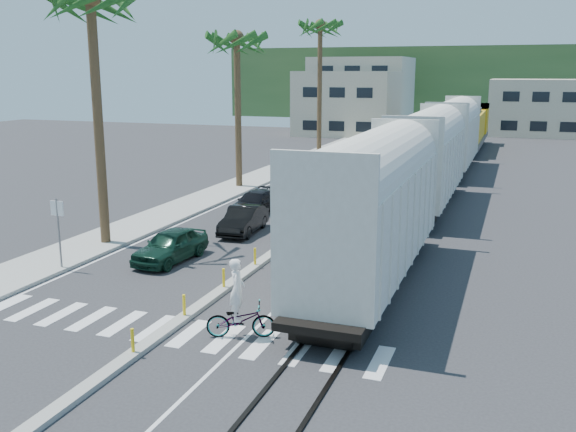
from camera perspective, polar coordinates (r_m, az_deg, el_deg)
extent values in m
plane|color=#28282B|center=(22.39, -7.93, -8.18)|extent=(140.00, 140.00, 0.00)
cube|color=gray|center=(47.83, -3.11, 3.23)|extent=(3.00, 90.00, 0.15)
cube|color=black|center=(47.45, 12.74, 2.81)|extent=(0.12, 100.00, 0.06)
cube|color=black|center=(47.30, 14.47, 2.68)|extent=(0.12, 100.00, 0.06)
cube|color=gray|center=(40.47, 5.27, 1.46)|extent=(0.45, 60.00, 0.15)
cylinder|color=yellow|center=(19.02, -13.65, -10.68)|extent=(0.10, 0.10, 0.70)
cylinder|color=yellow|center=(21.39, -9.22, -7.80)|extent=(0.10, 0.10, 0.70)
cylinder|color=yellow|center=(23.90, -5.74, -5.48)|extent=(0.10, 0.10, 0.70)
cylinder|color=yellow|center=(26.51, -2.95, -3.59)|extent=(0.10, 0.10, 0.70)
cylinder|color=yellow|center=(29.20, -0.68, -2.04)|extent=(0.10, 0.10, 0.70)
cylinder|color=yellow|center=(31.94, 1.20, -0.75)|extent=(0.10, 0.10, 0.70)
cylinder|color=yellow|center=(34.73, 2.78, 0.33)|extent=(0.10, 0.10, 0.70)
cylinder|color=yellow|center=(37.55, 4.12, 1.26)|extent=(0.10, 0.10, 0.70)
cylinder|color=yellow|center=(40.39, 5.28, 2.05)|extent=(0.10, 0.10, 0.70)
cylinder|color=yellow|center=(43.26, 6.28, 2.74)|extent=(0.10, 0.10, 0.70)
cylinder|color=yellow|center=(46.14, 7.17, 3.34)|extent=(0.10, 0.10, 0.70)
cylinder|color=yellow|center=(49.04, 7.94, 3.87)|extent=(0.10, 0.10, 0.70)
cylinder|color=yellow|center=(51.95, 8.64, 4.34)|extent=(0.10, 0.10, 0.70)
cylinder|color=yellow|center=(54.86, 9.25, 4.76)|extent=(0.10, 0.10, 0.70)
cylinder|color=yellow|center=(57.79, 9.81, 5.13)|extent=(0.10, 0.10, 0.70)
cylinder|color=yellow|center=(60.72, 10.31, 5.47)|extent=(0.10, 0.10, 0.70)
cube|color=silver|center=(20.77, -10.52, -9.96)|extent=(14.00, 2.20, 0.01)
cube|color=silver|center=(47.22, -1.20, 3.04)|extent=(0.12, 90.00, 0.01)
cube|color=silver|center=(44.78, 9.99, 2.31)|extent=(0.12, 90.00, 0.01)
cube|color=beige|center=(23.89, 7.50, -0.06)|extent=(3.00, 12.88, 3.40)
cylinder|color=beige|center=(23.58, 7.62, 3.97)|extent=(2.90, 12.58, 2.90)
cube|color=black|center=(24.47, 7.35, -5.09)|extent=(2.60, 12.88, 1.00)
cube|color=beige|center=(38.46, 12.34, 4.59)|extent=(3.00, 12.88, 3.40)
cylinder|color=beige|center=(38.27, 12.46, 7.11)|extent=(2.90, 12.58, 2.90)
cube|color=black|center=(38.83, 12.19, 1.38)|extent=(2.60, 12.88, 1.00)
cube|color=beige|center=(53.28, 14.53, 6.67)|extent=(3.00, 12.88, 3.40)
cylinder|color=beige|center=(53.14, 14.63, 8.49)|extent=(2.90, 12.58, 2.90)
cube|color=black|center=(53.54, 14.40, 4.33)|extent=(2.60, 12.88, 1.00)
cube|color=#4C4C4F|center=(69.31, 15.75, 6.54)|extent=(3.00, 17.00, 0.50)
cube|color=gold|center=(68.18, 15.76, 7.75)|extent=(2.70, 12.24, 2.60)
cube|color=gold|center=(74.90, 16.18, 8.36)|extent=(3.00, 3.74, 3.20)
cube|color=black|center=(69.37, 15.72, 6.04)|extent=(2.60, 13.60, 0.90)
cylinder|color=brown|center=(30.39, -16.49, 7.60)|extent=(0.44, 0.44, 11.00)
cylinder|color=brown|center=(44.45, -4.46, 8.89)|extent=(0.44, 0.44, 10.00)
sphere|color=#174A17|center=(44.41, -4.58, 15.53)|extent=(3.20, 3.20, 3.20)
cylinder|color=brown|center=(61.16, 2.82, 10.88)|extent=(0.44, 0.44, 12.00)
sphere|color=#174A17|center=(61.27, 2.89, 16.64)|extent=(3.20, 3.20, 3.20)
cylinder|color=slate|center=(27.48, -19.68, -1.59)|extent=(0.08, 0.08, 3.00)
cube|color=silver|center=(27.24, -19.85, 0.65)|extent=(0.60, 0.04, 0.60)
cube|color=#B5AB8F|center=(83.21, 5.31, 9.95)|extent=(12.00, 10.00, 8.00)
cube|color=#B5AB8F|center=(99.17, 6.56, 10.93)|extent=(14.00, 12.00, 10.00)
cube|color=#B5AB8F|center=(88.59, 21.40, 8.98)|extent=(12.00, 10.00, 7.00)
cube|color=#385628|center=(118.88, 15.32, 11.34)|extent=(80.00, 20.00, 12.00)
imported|color=#103123|center=(27.82, -10.40, -2.58)|extent=(2.28, 4.36, 1.40)
imported|color=black|center=(32.24, -3.97, -0.35)|extent=(1.98, 4.26, 1.34)
imported|color=black|center=(36.54, -2.93, 1.17)|extent=(2.44, 4.66, 1.28)
imported|color=#A2A4A7|center=(40.76, 0.51, 2.48)|extent=(2.81, 5.23, 1.39)
imported|color=#9EA0A5|center=(19.81, -4.22, -9.20)|extent=(2.10, 2.59, 1.11)
imported|color=silver|center=(19.52, -4.54, -6.54)|extent=(1.00, 0.92, 1.93)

